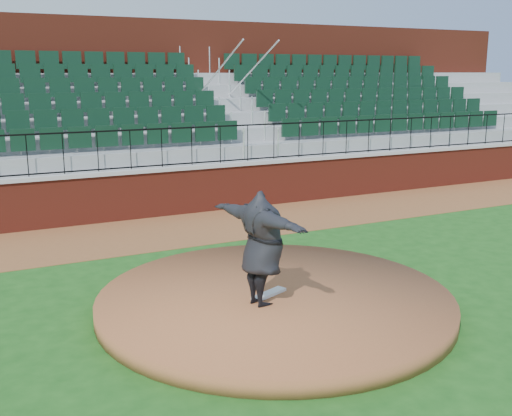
{
  "coord_description": "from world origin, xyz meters",
  "views": [
    {
      "loc": [
        -4.88,
        -8.26,
        3.75
      ],
      "look_at": [
        0.0,
        1.5,
        1.3
      ],
      "focal_mm": 42.75,
      "sensor_mm": 36.0,
      "label": 1
    }
  ],
  "objects": [
    {
      "name": "ground",
      "position": [
        0.0,
        0.0,
        0.0
      ],
      "size": [
        90.0,
        90.0,
        0.0
      ],
      "primitive_type": "plane",
      "color": "#194F16",
      "rests_on": "ground"
    },
    {
      "name": "warning_track",
      "position": [
        0.0,
        5.4,
        0.01
      ],
      "size": [
        34.0,
        3.2,
        0.01
      ],
      "primitive_type": "cube",
      "color": "brown",
      "rests_on": "ground"
    },
    {
      "name": "field_wall",
      "position": [
        0.0,
        7.0,
        0.6
      ],
      "size": [
        34.0,
        0.35,
        1.2
      ],
      "primitive_type": "cube",
      "color": "maroon",
      "rests_on": "ground"
    },
    {
      "name": "wall_cap",
      "position": [
        0.0,
        7.0,
        1.25
      ],
      "size": [
        34.0,
        0.45,
        0.1
      ],
      "primitive_type": "cube",
      "color": "#B7B7B7",
      "rests_on": "field_wall"
    },
    {
      "name": "wall_railing",
      "position": [
        0.0,
        7.0,
        1.8
      ],
      "size": [
        34.0,
        0.05,
        1.0
      ],
      "primitive_type": null,
      "color": "black",
      "rests_on": "wall_cap"
    },
    {
      "name": "seating_stands",
      "position": [
        0.0,
        9.72,
        2.3
      ],
      "size": [
        34.0,
        5.1,
        4.6
      ],
      "primitive_type": null,
      "color": "gray",
      "rests_on": "ground"
    },
    {
      "name": "concourse_wall",
      "position": [
        0.0,
        12.52,
        2.75
      ],
      "size": [
        34.0,
        0.5,
        5.5
      ],
      "primitive_type": "cube",
      "color": "maroon",
      "rests_on": "ground"
    },
    {
      "name": "pitchers_mound",
      "position": [
        -0.45,
        -0.09,
        0.12
      ],
      "size": [
        5.71,
        5.71,
        0.25
      ],
      "primitive_type": "cylinder",
      "color": "brown",
      "rests_on": "ground"
    },
    {
      "name": "pitching_rubber",
      "position": [
        -0.58,
        -0.12,
        0.27
      ],
      "size": [
        0.7,
        0.42,
        0.05
      ],
      "primitive_type": "cube",
      "rotation": [
        0.0,
        0.0,
        0.39
      ],
      "color": "silver",
      "rests_on": "pitchers_mound"
    },
    {
      "name": "pitcher",
      "position": [
        -0.85,
        -0.4,
        1.14
      ],
      "size": [
        0.98,
        2.26,
        1.78
      ],
      "primitive_type": "imported",
      "rotation": [
        0.0,
        0.0,
        1.75
      ],
      "color": "black",
      "rests_on": "pitchers_mound"
    }
  ]
}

